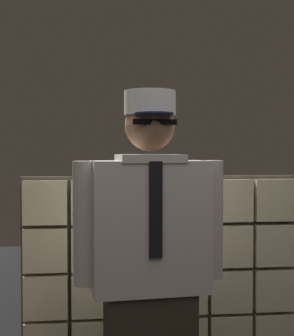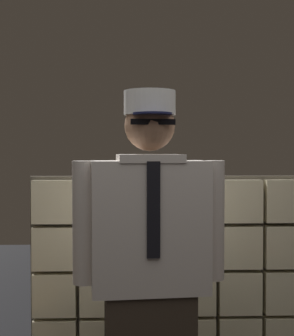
% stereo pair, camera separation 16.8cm
% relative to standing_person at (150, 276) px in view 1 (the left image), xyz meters
% --- Properties ---
extents(glass_block_wall, '(1.58, 0.10, 1.32)m').
position_rel_standing_person_xyz_m(glass_block_wall, '(0.14, 0.60, -0.25)').
color(glass_block_wall, beige).
rests_on(glass_block_wall, ground).
extents(standing_person, '(0.68, 0.31, 1.71)m').
position_rel_standing_person_xyz_m(standing_person, '(0.00, 0.00, 0.00)').
color(standing_person, '#382D23').
rests_on(standing_person, ground).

